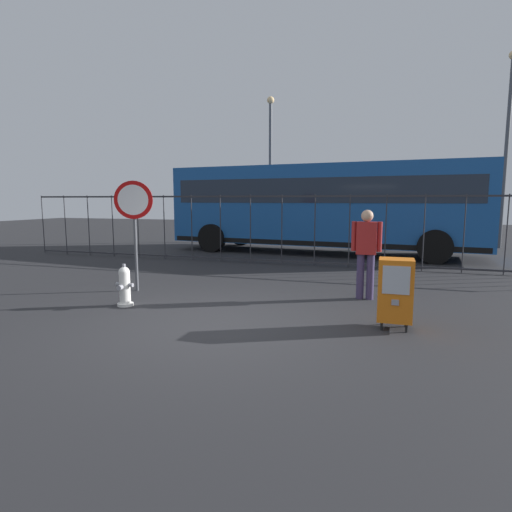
{
  "coord_description": "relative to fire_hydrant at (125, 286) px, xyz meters",
  "views": [
    {
      "loc": [
        2.44,
        -5.57,
        1.85
      ],
      "look_at": [
        0.3,
        1.2,
        0.9
      ],
      "focal_mm": 29.49,
      "sensor_mm": 36.0,
      "label": 1
    }
  ],
  "objects": [
    {
      "name": "ground_plane",
      "position": [
        1.93,
        -0.61,
        -0.35
      ],
      "size": [
        60.0,
        60.0,
        0.0
      ],
      "primitive_type": "plane",
      "color": "#262628"
    },
    {
      "name": "fire_hydrant",
      "position": [
        0.0,
        0.0,
        0.0
      ],
      "size": [
        0.33,
        0.31,
        0.75
      ],
      "color": "silver",
      "rests_on": "ground_plane"
    },
    {
      "name": "newspaper_box_primary",
      "position": [
        4.5,
        0.04,
        0.22
      ],
      "size": [
        0.48,
        0.42,
        1.02
      ],
      "color": "black",
      "rests_on": "ground_plane"
    },
    {
      "name": "stop_sign",
      "position": [
        -0.51,
        1.13,
        1.25
      ],
      "size": [
        0.71,
        0.31,
        2.23
      ],
      "color": "#4C4F54",
      "rests_on": "ground_plane"
    },
    {
      "name": "pedestrian",
      "position": [
        3.99,
        1.81,
        0.6
      ],
      "size": [
        0.55,
        0.22,
        1.67
      ],
      "color": "#382D51",
      "rests_on": "ground_plane"
    },
    {
      "name": "fence_barrier",
      "position": [
        1.93,
        5.48,
        0.67
      ],
      "size": [
        18.03,
        0.04,
        2.0
      ],
      "color": "#2D2D33",
      "rests_on": "ground_plane"
    },
    {
      "name": "bus_near",
      "position": [
        2.13,
        8.48,
        1.36
      ],
      "size": [
        10.69,
        3.57,
        3.0
      ],
      "rotation": [
        0.0,
        0.0,
        -0.1
      ],
      "color": "#19519E",
      "rests_on": "ground_plane"
    },
    {
      "name": "street_light_near_left",
      "position": [
        8.47,
        12.08,
        3.85
      ],
      "size": [
        0.32,
        0.32,
        7.27
      ],
      "color": "#4C4F54",
      "rests_on": "ground_plane"
    },
    {
      "name": "street_light_near_right",
      "position": [
        -0.73,
        12.05,
        3.34
      ],
      "size": [
        0.32,
        0.32,
        6.3
      ],
      "color": "#4C4F54",
      "rests_on": "ground_plane"
    }
  ]
}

